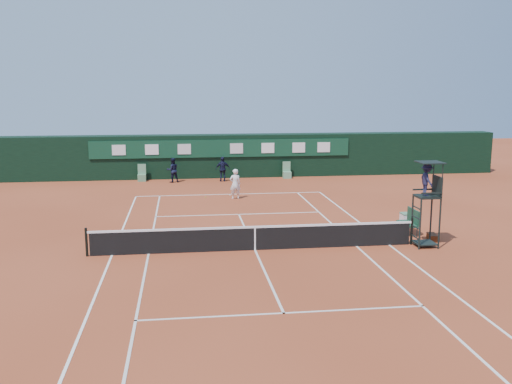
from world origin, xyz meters
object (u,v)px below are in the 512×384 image
tennis_net (255,238)px  umpire_chair (427,186)px  cooler (407,220)px  player (235,184)px  player_bench (410,220)px

tennis_net → umpire_chair: size_ratio=3.77×
cooler → player: bearing=133.3°
tennis_net → umpire_chair: (6.81, -0.35, 1.95)m
player_bench → umpire_chair: bearing=-95.5°
tennis_net → cooler: 7.92m
player_bench → player: bearing=127.5°
umpire_chair → cooler: bearing=79.7°
player_bench → player: player is taller
umpire_chair → player: bearing=121.4°
player → player_bench: bearing=121.6°
tennis_net → player_bench: (7.00, 1.64, 0.09)m
umpire_chair → player: (-6.60, 10.82, -1.60)m
umpire_chair → tennis_net: bearing=177.1°
player_bench → cooler: (0.39, 1.22, -0.27)m
player_bench → cooler: 1.31m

